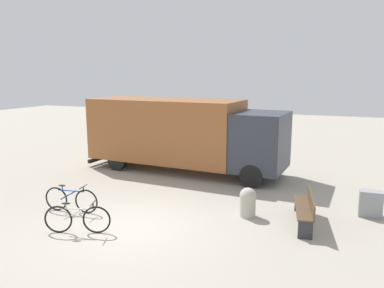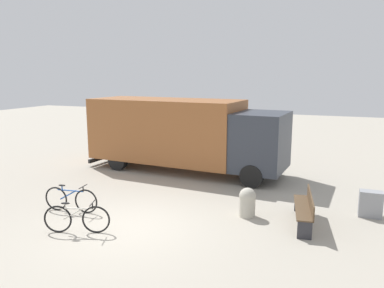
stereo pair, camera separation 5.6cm
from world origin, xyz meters
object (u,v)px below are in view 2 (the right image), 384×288
bicycle_near (71,199)px  utility_box (370,204)px  park_bench (306,207)px  bicycle_middle (77,219)px  delivery_truck (183,132)px  bollard_near_bench (247,202)px

bicycle_near → utility_box: 8.36m
park_bench → bicycle_middle: park_bench is taller
park_bench → bicycle_near: 6.47m
utility_box → bicycle_middle: bearing=-150.5°
delivery_truck → park_bench: size_ratio=4.03×
utility_box → delivery_truck: bearing=157.9°
park_bench → delivery_truck: bearing=43.9°
bicycle_near → bicycle_middle: 1.57m
delivery_truck → bicycle_near: bearing=-97.7°
delivery_truck → bicycle_middle: delivery_truck is taller
park_bench → bollard_near_bench: bearing=81.9°
utility_box → park_bench: bearing=-142.7°
bollard_near_bench → bicycle_near: bearing=-162.5°
bicycle_middle → utility_box: bearing=9.6°
delivery_truck → utility_box: size_ratio=11.27×
delivery_truck → bicycle_near: (-1.13, -5.49, -1.22)m
delivery_truck → bicycle_middle: 6.72m
delivery_truck → bicycle_middle: bearing=-86.4°
park_bench → utility_box: size_ratio=2.79×
bicycle_middle → bollard_near_bench: bearing=15.7°
bicycle_near → utility_box: (7.90, 2.73, -0.01)m
bicycle_middle → delivery_truck: bearing=69.8°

